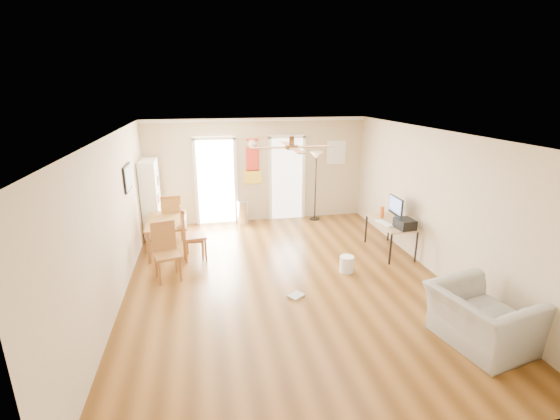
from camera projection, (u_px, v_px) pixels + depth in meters
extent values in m
plane|color=brown|center=(287.00, 281.00, 6.92)|extent=(7.00, 7.00, 0.00)
cube|color=red|center=(253.00, 161.00, 9.69)|extent=(0.46, 0.03, 1.10)
cube|color=white|center=(336.00, 153.00, 10.04)|extent=(0.50, 0.04, 0.60)
cube|color=black|center=(128.00, 178.00, 7.21)|extent=(0.04, 0.66, 0.48)
cylinder|color=silver|center=(243.00, 213.00, 9.77)|extent=(0.30, 0.30, 0.61)
cube|color=white|center=(385.00, 223.00, 7.87)|extent=(0.21, 0.46, 0.02)
cube|color=black|center=(405.00, 224.00, 7.57)|extent=(0.35, 0.40, 0.19)
cylinder|color=#CD5612|center=(382.00, 212.00, 8.18)|extent=(0.09, 0.09, 0.25)
cylinder|color=white|center=(347.00, 264.00, 7.25)|extent=(0.33, 0.33, 0.31)
cube|color=#A2A29C|center=(296.00, 296.00, 6.41)|extent=(0.31, 0.30, 0.04)
imported|color=#A09F9B|center=(481.00, 318.00, 5.13)|extent=(1.25, 1.37, 0.77)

